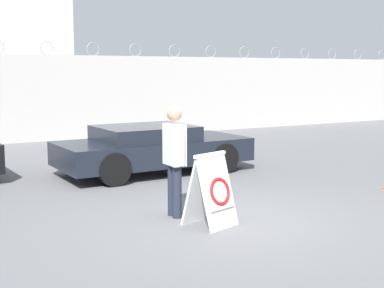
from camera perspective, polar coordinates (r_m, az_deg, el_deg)
name	(u,v)px	position (r m, az deg, el deg)	size (l,w,h in m)	color
ground_plane	(229,218)	(8.72, 4.01, -7.91)	(90.00, 90.00, 0.00)	slate
perimeter_wall	(49,98)	(18.76, -15.04, 4.77)	(36.00, 0.30, 3.35)	beige
barricade_sign	(212,190)	(8.17, 2.14, -4.92)	(0.80, 0.81, 1.13)	white
security_guard	(175,156)	(8.60, -1.86, -1.27)	(0.40, 0.64, 1.79)	#232838
parked_car_rear_sedan	(152,148)	(12.43, -4.31, -0.42)	(4.46, 2.12, 1.11)	black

